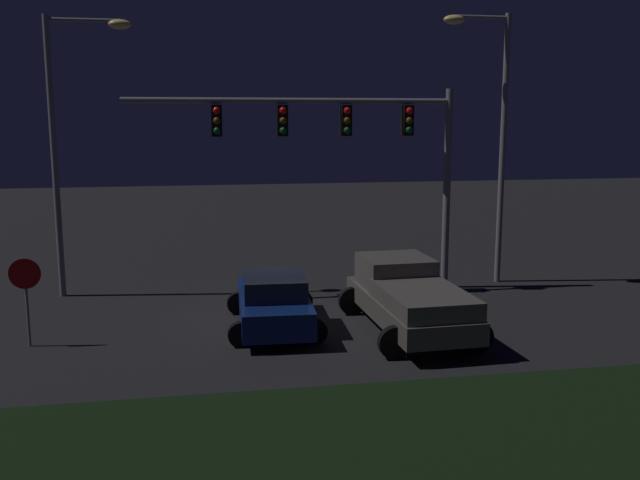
{
  "coord_description": "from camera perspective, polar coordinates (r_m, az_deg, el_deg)",
  "views": [
    {
      "loc": [
        -2.2,
        -19.33,
        5.62
      ],
      "look_at": [
        1.38,
        0.27,
        2.14
      ],
      "focal_mm": 39.72,
      "sensor_mm": 36.0,
      "label": 1
    }
  ],
  "objects": [
    {
      "name": "grass_median",
      "position": [
        11.61,
        1.96,
        -18.79
      ],
      "size": [
        23.86,
        7.56,
        0.1
      ],
      "primitive_type": "cube",
      "color": "black",
      "rests_on": "ground_plane"
    },
    {
      "name": "ground_plane",
      "position": [
        20.25,
        -3.74,
        -6.23
      ],
      "size": [
        80.0,
        80.0,
        0.0
      ],
      "primitive_type": "plane",
      "color": "black"
    },
    {
      "name": "street_lamp_left",
      "position": [
        23.25,
        -19.56,
        8.78
      ],
      "size": [
        2.58,
        0.44,
        8.63
      ],
      "color": "slate",
      "rests_on": "ground_plane"
    },
    {
      "name": "car_sedan",
      "position": [
        19.02,
        -3.76,
        -4.99
      ],
      "size": [
        2.62,
        4.48,
        1.51
      ],
      "rotation": [
        0.0,
        0.0,
        1.52
      ],
      "color": "navy",
      "rests_on": "ground_plane"
    },
    {
      "name": "street_lamp_right",
      "position": [
        24.47,
        13.71,
        9.42
      ],
      "size": [
        2.31,
        0.44,
        8.94
      ],
      "color": "slate",
      "rests_on": "ground_plane"
    },
    {
      "name": "stop_sign",
      "position": [
        18.74,
        -22.63,
        -3.37
      ],
      "size": [
        0.76,
        0.08,
        2.23
      ],
      "color": "slate",
      "rests_on": "ground_plane"
    },
    {
      "name": "traffic_signal_gantry",
      "position": [
        22.41,
        2.17,
        8.39
      ],
      "size": [
        10.32,
        0.56,
        6.5
      ],
      "color": "slate",
      "rests_on": "ground_plane"
    },
    {
      "name": "pickup_truck",
      "position": [
        18.91,
        7.05,
        -4.32
      ],
      "size": [
        2.99,
        5.46,
        1.8
      ],
      "rotation": [
        0.0,
        0.0,
        1.6
      ],
      "color": "#514C47",
      "rests_on": "ground_plane"
    }
  ]
}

